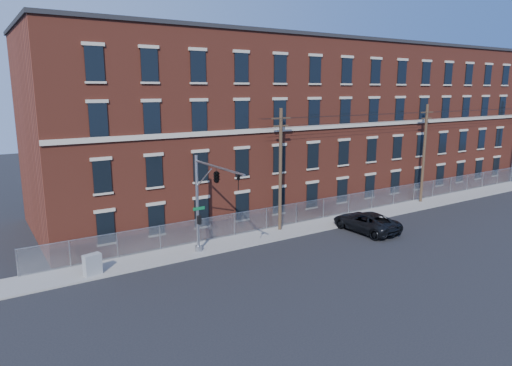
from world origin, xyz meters
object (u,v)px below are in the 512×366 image
at_px(utility_pole_near, 280,168).
at_px(pickup_truck, 366,222).
at_px(traffic_signal_mast, 212,185).
at_px(utility_cabinet, 92,264).

distance_m(utility_pole_near, pickup_truck, 8.43).
relative_size(traffic_signal_mast, utility_pole_near, 0.70).
height_order(traffic_signal_mast, utility_pole_near, utility_pole_near).
xyz_separation_m(pickup_truck, utility_cabinet, (-21.40, 2.55, -0.03)).
bearing_deg(utility_cabinet, traffic_signal_mast, -27.87).
bearing_deg(utility_cabinet, pickup_truck, -19.56).
bearing_deg(pickup_truck, traffic_signal_mast, -3.59).
distance_m(traffic_signal_mast, utility_pole_near, 8.70).
xyz_separation_m(utility_pole_near, utility_cabinet, (-15.47, -1.40, -4.55)).
bearing_deg(utility_pole_near, traffic_signal_mast, -156.86).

